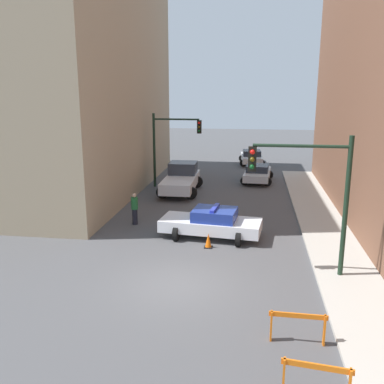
{
  "coord_description": "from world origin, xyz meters",
  "views": [
    {
      "loc": [
        2.52,
        -13.99,
        6.94
      ],
      "look_at": [
        -0.61,
        7.74,
        1.55
      ],
      "focal_mm": 40.0,
      "sensor_mm": 36.0,
      "label": 1
    }
  ],
  "objects_px": {
    "white_truck": "(181,179)",
    "parked_car_mid": "(252,157)",
    "barrier_mid": "(298,323)",
    "parked_car_near": "(257,173)",
    "traffic_light_far": "(169,140)",
    "police_car": "(212,223)",
    "traffic_cone": "(208,241)",
    "pedestrian_crossing": "(135,208)",
    "barrier_front": "(317,375)",
    "traffic_light_near": "(314,185)"
  },
  "relations": [
    {
      "from": "traffic_light_near",
      "to": "barrier_front",
      "type": "xyz_separation_m",
      "value": [
        -0.61,
        -6.74,
        -2.91
      ]
    },
    {
      "from": "barrier_front",
      "to": "police_car",
      "type": "bearing_deg",
      "value": 108.08
    },
    {
      "from": "barrier_mid",
      "to": "pedestrian_crossing",
      "type": "bearing_deg",
      "value": 127.19
    },
    {
      "from": "parked_car_near",
      "to": "traffic_cone",
      "type": "height_order",
      "value": "parked_car_near"
    },
    {
      "from": "traffic_light_near",
      "to": "barrier_front",
      "type": "distance_m",
      "value": 7.37
    },
    {
      "from": "white_truck",
      "to": "parked_car_mid",
      "type": "height_order",
      "value": "white_truck"
    },
    {
      "from": "traffic_light_far",
      "to": "parked_car_near",
      "type": "height_order",
      "value": "traffic_light_far"
    },
    {
      "from": "police_car",
      "to": "parked_car_near",
      "type": "height_order",
      "value": "police_car"
    },
    {
      "from": "parked_car_near",
      "to": "pedestrian_crossing",
      "type": "relative_size",
      "value": 2.67
    },
    {
      "from": "traffic_light_near",
      "to": "white_truck",
      "type": "xyz_separation_m",
      "value": [
        -6.98,
        12.54,
        -2.62
      ]
    },
    {
      "from": "barrier_front",
      "to": "traffic_cone",
      "type": "distance_m",
      "value": 9.74
    },
    {
      "from": "traffic_light_far",
      "to": "barrier_mid",
      "type": "xyz_separation_m",
      "value": [
        7.21,
        -18.4,
        -2.78
      ]
    },
    {
      "from": "police_car",
      "to": "parked_car_mid",
      "type": "relative_size",
      "value": 1.11
    },
    {
      "from": "parked_car_near",
      "to": "barrier_front",
      "type": "bearing_deg",
      "value": -82.45
    },
    {
      "from": "white_truck",
      "to": "pedestrian_crossing",
      "type": "relative_size",
      "value": 3.27
    },
    {
      "from": "traffic_light_near",
      "to": "traffic_cone",
      "type": "height_order",
      "value": "traffic_light_near"
    },
    {
      "from": "police_car",
      "to": "barrier_front",
      "type": "height_order",
      "value": "police_car"
    },
    {
      "from": "white_truck",
      "to": "parked_car_near",
      "type": "bearing_deg",
      "value": 36.84
    },
    {
      "from": "barrier_mid",
      "to": "parked_car_mid",
      "type": "bearing_deg",
      "value": 93.01
    },
    {
      "from": "traffic_light_far",
      "to": "police_car",
      "type": "height_order",
      "value": "traffic_light_far"
    },
    {
      "from": "white_truck",
      "to": "barrier_front",
      "type": "relative_size",
      "value": 3.4
    },
    {
      "from": "parked_car_mid",
      "to": "traffic_cone",
      "type": "distance_m",
      "value": 21.84
    },
    {
      "from": "traffic_light_near",
      "to": "barrier_mid",
      "type": "bearing_deg",
      "value": -100.26
    },
    {
      "from": "barrier_front",
      "to": "barrier_mid",
      "type": "relative_size",
      "value": 1.0
    },
    {
      "from": "traffic_light_near",
      "to": "pedestrian_crossing",
      "type": "xyz_separation_m",
      "value": [
        -8.18,
        5.15,
        -2.67
      ]
    },
    {
      "from": "traffic_light_near",
      "to": "parked_car_near",
      "type": "bearing_deg",
      "value": 96.33
    },
    {
      "from": "white_truck",
      "to": "pedestrian_crossing",
      "type": "xyz_separation_m",
      "value": [
        -1.2,
        -7.39,
        -0.04
      ]
    },
    {
      "from": "white_truck",
      "to": "traffic_light_far",
      "type": "bearing_deg",
      "value": 128.05
    },
    {
      "from": "pedestrian_crossing",
      "to": "traffic_light_far",
      "type": "bearing_deg",
      "value": 2.63
    },
    {
      "from": "parked_car_mid",
      "to": "barrier_mid",
      "type": "xyz_separation_m",
      "value": [
        1.51,
        -28.68,
        -0.06
      ]
    },
    {
      "from": "barrier_mid",
      "to": "police_car",
      "type": "bearing_deg",
      "value": 111.22
    },
    {
      "from": "parked_car_near",
      "to": "traffic_light_far",
      "type": "bearing_deg",
      "value": -152.43
    },
    {
      "from": "police_car",
      "to": "barrier_mid",
      "type": "bearing_deg",
      "value": -152.39
    },
    {
      "from": "pedestrian_crossing",
      "to": "police_car",
      "type": "bearing_deg",
      "value": -105.36
    },
    {
      "from": "traffic_light_far",
      "to": "police_car",
      "type": "xyz_separation_m",
      "value": [
        4.0,
        -10.13,
        -2.67
      ]
    },
    {
      "from": "barrier_mid",
      "to": "white_truck",
      "type": "bearing_deg",
      "value": 109.82
    },
    {
      "from": "pedestrian_crossing",
      "to": "barrier_mid",
      "type": "distance_m",
      "value": 12.17
    },
    {
      "from": "traffic_light_far",
      "to": "traffic_cone",
      "type": "xyz_separation_m",
      "value": [
        3.99,
        -11.49,
        -3.08
      ]
    },
    {
      "from": "barrier_mid",
      "to": "traffic_cone",
      "type": "relative_size",
      "value": 2.44
    },
    {
      "from": "traffic_light_near",
      "to": "barrier_front",
      "type": "relative_size",
      "value": 3.26
    },
    {
      "from": "police_car",
      "to": "barrier_front",
      "type": "bearing_deg",
      "value": -155.53
    },
    {
      "from": "white_truck",
      "to": "barrier_mid",
      "type": "distance_m",
      "value": 18.17
    },
    {
      "from": "traffic_cone",
      "to": "traffic_light_far",
      "type": "bearing_deg",
      "value": 109.13
    },
    {
      "from": "traffic_light_near",
      "to": "traffic_light_far",
      "type": "xyz_separation_m",
      "value": [
        -8.03,
        13.86,
        -0.13
      ]
    },
    {
      "from": "traffic_light_near",
      "to": "white_truck",
      "type": "distance_m",
      "value": 14.59
    },
    {
      "from": "pedestrian_crossing",
      "to": "parked_car_mid",
      "type": "bearing_deg",
      "value": -13.52
    },
    {
      "from": "parked_car_near",
      "to": "traffic_light_near",
      "type": "bearing_deg",
      "value": -79.12
    },
    {
      "from": "white_truck",
      "to": "barrier_mid",
      "type": "bearing_deg",
      "value": -70.81
    },
    {
      "from": "traffic_light_far",
      "to": "white_truck",
      "type": "distance_m",
      "value": 3.01
    },
    {
      "from": "parked_car_mid",
      "to": "pedestrian_crossing",
      "type": "xyz_separation_m",
      "value": [
        -5.85,
        -18.99,
        0.19
      ]
    }
  ]
}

